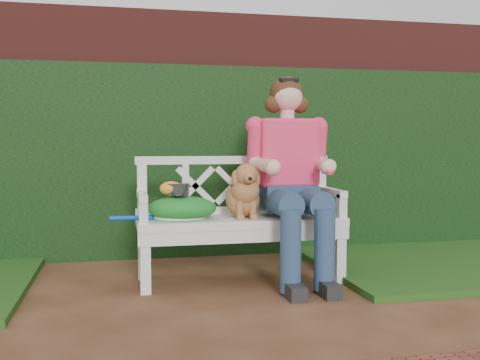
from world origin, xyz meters
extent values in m
plane|color=#442513|center=(0.00, 0.00, 0.00)|extent=(60.00, 60.00, 0.00)
cube|color=maroon|center=(0.00, 1.90, 1.10)|extent=(10.00, 0.30, 2.20)
cube|color=#1D4617|center=(0.00, 1.68, 0.85)|extent=(10.00, 0.18, 1.70)
cube|color=#174B12|center=(2.40, 0.90, 0.03)|extent=(2.60, 2.00, 0.05)
cube|color=#252525|center=(-0.06, 0.62, 0.69)|extent=(0.16, 0.14, 0.09)
ellipsoid|color=orange|center=(-0.11, 0.64, 0.70)|extent=(0.19, 0.16, 0.10)
camera|label=1|loc=(-0.48, -3.34, 1.04)|focal=42.00mm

